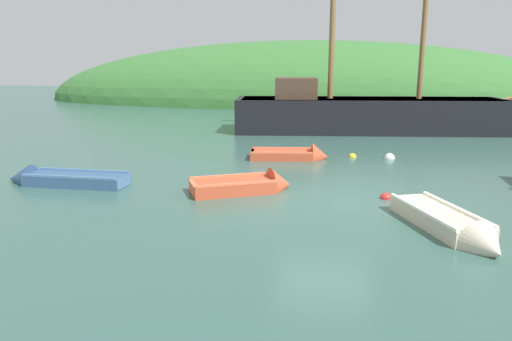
% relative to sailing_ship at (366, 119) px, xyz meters
% --- Properties ---
extents(ground_plane, '(120.00, 120.00, 0.00)m').
position_rel_sailing_ship_xyz_m(ground_plane, '(-1.35, -14.00, -0.67)').
color(ground_plane, '#33564C').
extents(shore_hill, '(52.64, 18.56, 11.62)m').
position_rel_sailing_ship_xyz_m(shore_hill, '(-5.52, 19.99, -0.67)').
color(shore_hill, '#387033').
rests_on(shore_hill, ground).
extents(sailing_ship, '(17.17, 5.81, 11.46)m').
position_rel_sailing_ship_xyz_m(sailing_ship, '(0.00, 0.00, 0.00)').
color(sailing_ship, black).
rests_on(sailing_ship, ground).
extents(rowboat_center, '(3.87, 1.08, 0.95)m').
position_rel_sailing_ship_xyz_m(rowboat_center, '(-9.49, -13.91, -0.56)').
color(rowboat_center, '#335175').
rests_on(rowboat_center, ground).
extents(rowboat_far, '(3.11, 2.35, 1.06)m').
position_rel_sailing_ship_xyz_m(rowboat_far, '(-3.62, -13.55, -0.55)').
color(rowboat_far, '#C64C2D').
rests_on(rowboat_far, ground).
extents(rowboat_portside, '(3.14, 1.57, 1.08)m').
position_rel_sailing_ship_xyz_m(rowboat_portside, '(-2.86, -8.44, -0.57)').
color(rowboat_portside, '#C64C2D').
rests_on(rowboat_portside, ground).
extents(rowboat_near_dock, '(2.25, 3.57, 0.93)m').
position_rel_sailing_ship_xyz_m(rowboat_near_dock, '(1.50, -16.09, -0.54)').
color(rowboat_near_dock, beige).
rests_on(rowboat_near_dock, ground).
extents(buoy_red, '(0.33, 0.33, 0.33)m').
position_rel_sailing_ship_xyz_m(buoy_red, '(0.27, -13.54, -0.67)').
color(buoy_red, red).
rests_on(buoy_red, ground).
extents(buoy_white, '(0.42, 0.42, 0.42)m').
position_rel_sailing_ship_xyz_m(buoy_white, '(0.76, -7.61, -0.67)').
color(buoy_white, white).
rests_on(buoy_white, ground).
extents(buoy_yellow, '(0.31, 0.31, 0.31)m').
position_rel_sailing_ship_xyz_m(buoy_yellow, '(-0.66, -7.62, -0.67)').
color(buoy_yellow, yellow).
rests_on(buoy_yellow, ground).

